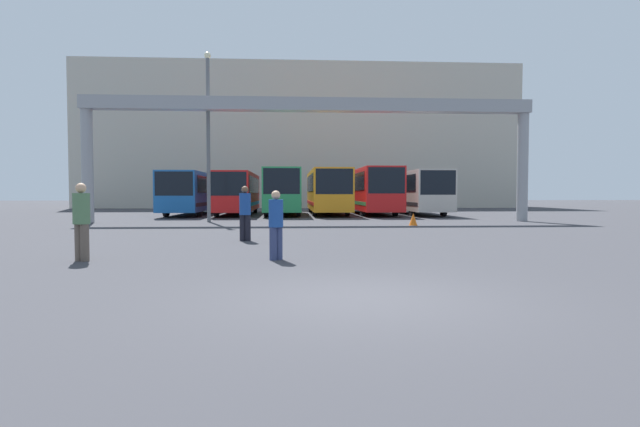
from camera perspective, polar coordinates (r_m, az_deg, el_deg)
ground_plane at (r=7.65m, az=5.17°, el=-9.62°), size 200.00×200.00×0.00m
building_backdrop at (r=58.17m, az=-2.34°, el=8.33°), size 46.92×12.00×15.28m
overhead_gantry at (r=27.52m, az=-1.08°, el=10.66°), size 24.34×0.80×6.72m
bus_slot_0 at (r=37.56m, az=-14.39°, el=2.51°), size 2.55×11.54×3.01m
bus_slot_1 at (r=36.93m, az=-9.40°, el=2.56°), size 2.49×11.24×3.00m
bus_slot_2 at (r=36.23m, az=-4.28°, el=2.79°), size 2.51×10.23×3.23m
bus_slot_3 at (r=37.44m, az=0.81°, el=2.77°), size 2.59×12.45×3.22m
bus_slot_4 at (r=37.64m, az=5.86°, el=2.84°), size 2.58×12.08×3.31m
bus_slot_5 at (r=37.53m, az=11.05°, el=2.65°), size 2.51×10.45×3.13m
pedestrian_near_center at (r=11.82m, az=-5.06°, el=-1.11°), size 0.34×0.34×1.64m
pedestrian_mid_left at (r=12.84m, az=-25.60°, el=-0.64°), size 0.38×0.38×1.82m
pedestrian_mid_right at (r=16.63m, az=-8.56°, el=0.19°), size 0.38×0.38×1.81m
traffic_cone at (r=24.77m, az=10.61°, el=-0.65°), size 0.41×0.41×0.60m
lamp_post at (r=28.08m, az=-12.66°, el=9.21°), size 0.36×0.36×9.19m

